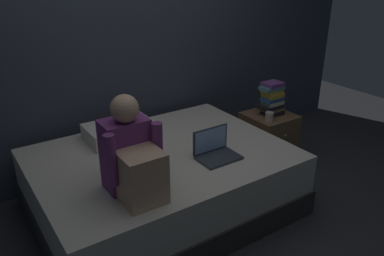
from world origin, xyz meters
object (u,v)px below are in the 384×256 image
object	(u,v)px
mug	(269,117)
book_stack	(272,99)
laptop	(215,150)
pillow	(120,131)
nightstand	(268,139)
person_sitting	(132,158)
bed	(162,182)

from	to	relation	value
mug	book_stack	bearing A→B (deg)	40.66
laptop	book_stack	xyz separation A→B (m)	(1.00, 0.41, 0.11)
laptop	book_stack	bearing A→B (deg)	22.31
book_stack	mug	xyz separation A→B (m)	(-0.14, -0.12, -0.12)
laptop	pillow	size ratio (longest dim) A/B	0.57
nightstand	laptop	bearing A→B (deg)	-157.57
laptop	person_sitting	bearing A→B (deg)	-172.80
bed	person_sitting	world-z (taller)	person_sitting
pillow	laptop	bearing A→B (deg)	-57.71
pillow	book_stack	size ratio (longest dim) A/B	1.72
nightstand	mug	size ratio (longest dim) A/B	5.88
nightstand	person_sitting	world-z (taller)	person_sitting
book_stack	nightstand	bearing A→B (deg)	-167.68
person_sitting	mug	size ratio (longest dim) A/B	7.28
laptop	mug	size ratio (longest dim) A/B	3.56
bed	pillow	size ratio (longest dim) A/B	3.57
bed	person_sitting	distance (m)	0.77
bed	mug	distance (m)	1.21
bed	book_stack	world-z (taller)	book_stack
pillow	person_sitting	bearing A→B (deg)	-108.22
pillow	nightstand	bearing A→B (deg)	-12.86
person_sitting	mug	xyz separation A→B (m)	(1.59, 0.38, -0.20)
nightstand	person_sitting	bearing A→B (deg)	-163.83
nightstand	bed	bearing A→B (deg)	-174.78
bed	nightstand	bearing A→B (deg)	5.22
person_sitting	book_stack	size ratio (longest dim) A/B	2.01
person_sitting	mug	distance (m)	1.65
person_sitting	laptop	bearing A→B (deg)	7.20
bed	laptop	bearing A→B (deg)	-42.32
pillow	book_stack	distance (m)	1.50
person_sitting	laptop	size ratio (longest dim) A/B	2.05
bed	laptop	world-z (taller)	laptop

